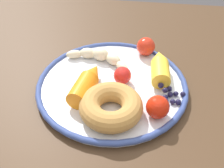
{
  "coord_description": "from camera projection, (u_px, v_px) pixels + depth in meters",
  "views": [
    {
      "loc": [
        0.06,
        -0.43,
        1.12
      ],
      "look_at": [
        0.01,
        -0.01,
        0.75
      ],
      "focal_mm": 43.39,
      "sensor_mm": 36.0,
      "label": 1
    }
  ],
  "objects": [
    {
      "name": "carrot_orange",
      "position": [
        87.0,
        82.0,
        0.54
      ],
      "size": [
        0.06,
        0.12,
        0.04
      ],
      "color": "orange",
      "rests_on": "plate"
    },
    {
      "name": "carrot_yellow",
      "position": [
        160.0,
        66.0,
        0.58
      ],
      "size": [
        0.04,
        0.11,
        0.04
      ],
      "color": "yellow",
      "rests_on": "plate"
    },
    {
      "name": "tomato_mid",
      "position": [
        158.0,
        107.0,
        0.49
      ],
      "size": [
        0.04,
        0.04,
        0.04
      ],
      "primitive_type": "sphere",
      "color": "red",
      "rests_on": "plate"
    },
    {
      "name": "plate",
      "position": [
        112.0,
        85.0,
        0.57
      ],
      "size": [
        0.32,
        0.32,
        0.02
      ],
      "color": "silver",
      "rests_on": "dining_table"
    },
    {
      "name": "blueberry_pile",
      "position": [
        170.0,
        95.0,
        0.53
      ],
      "size": [
        0.06,
        0.05,
        0.02
      ],
      "color": "#191638",
      "rests_on": "plate"
    },
    {
      "name": "banana",
      "position": [
        100.0,
        57.0,
        0.62
      ],
      "size": [
        0.16,
        0.07,
        0.03
      ],
      "color": "beige",
      "rests_on": "plate"
    },
    {
      "name": "donut",
      "position": [
        111.0,
        106.0,
        0.49
      ],
      "size": [
        0.17,
        0.17,
        0.04
      ],
      "primitive_type": "torus",
      "rotation": [
        0.0,
        0.0,
        2.4
      ],
      "color": "#B78342",
      "rests_on": "plate"
    },
    {
      "name": "tomato_far",
      "position": [
        146.0,
        46.0,
        0.64
      ],
      "size": [
        0.04,
        0.04,
        0.04
      ],
      "primitive_type": "sphere",
      "color": "red",
      "rests_on": "plate"
    },
    {
      "name": "tomato_near",
      "position": [
        122.0,
        76.0,
        0.56
      ],
      "size": [
        0.04,
        0.04,
        0.04
      ],
      "primitive_type": "sphere",
      "color": "red",
      "rests_on": "plate"
    },
    {
      "name": "dining_table",
      "position": [
        110.0,
        112.0,
        0.64
      ],
      "size": [
        1.15,
        0.87,
        0.74
      ],
      "color": "#462F1E",
      "rests_on": "ground_plane"
    }
  ]
}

